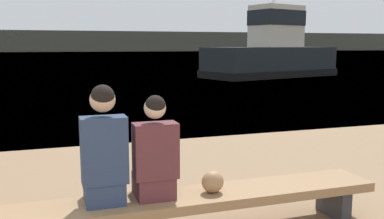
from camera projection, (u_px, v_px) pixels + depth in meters
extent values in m
plane|color=teal|center=(49.00, 51.00, 120.38)|extent=(240.00, 240.00, 0.00)
cube|color=#4C4C42|center=(49.00, 41.00, 117.54)|extent=(600.00, 12.00, 5.60)
cube|color=#8E6B47|center=(93.00, 211.00, 3.84)|extent=(5.74, 0.55, 0.09)
cube|color=#2D2D33|center=(333.00, 201.00, 4.67)|extent=(0.12, 0.47, 0.33)
cube|color=navy|center=(104.00, 190.00, 3.93)|extent=(0.35, 0.40, 0.21)
cube|color=navy|center=(104.00, 150.00, 3.77)|extent=(0.40, 0.22, 0.60)
sphere|color=tan|center=(102.00, 99.00, 3.70)|extent=(0.22, 0.22, 0.22)
sphere|color=black|center=(102.00, 96.00, 3.68)|extent=(0.21, 0.21, 0.21)
cube|color=#56282D|center=(153.00, 185.00, 4.07)|extent=(0.35, 0.40, 0.21)
cube|color=#56282D|center=(155.00, 151.00, 3.92)|extent=(0.40, 0.22, 0.51)
sphere|color=beige|center=(155.00, 108.00, 3.86)|extent=(0.20, 0.20, 0.20)
sphere|color=black|center=(155.00, 105.00, 3.85)|extent=(0.18, 0.18, 0.18)
ellipsoid|color=#9E754C|center=(212.00, 182.00, 4.16)|extent=(0.22, 0.19, 0.22)
cube|color=black|center=(270.00, 62.00, 25.14)|extent=(8.67, 5.25, 1.72)
cube|color=black|center=(270.00, 73.00, 25.24)|extent=(8.86, 5.41, 0.41)
cube|color=beige|center=(276.00, 26.00, 25.06)|extent=(3.25, 2.58, 2.40)
cube|color=black|center=(276.00, 18.00, 24.99)|extent=(3.32, 2.65, 0.86)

